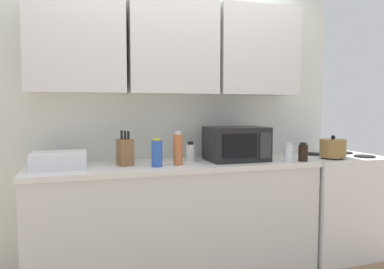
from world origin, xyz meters
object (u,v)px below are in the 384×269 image
object	(u,v)px
bottle_white_jar	(191,152)
bottle_clear_tall	(289,153)
bottle_soy_dark	(303,153)
bottle_blue_cleaner	(157,153)
bottle_spice_jar	(178,149)
dish_rack	(59,160)
microwave	(236,144)
knife_block	(125,152)
kettle	(333,148)
stove_range	(336,204)

from	to	relation	value
bottle_white_jar	bottle_clear_tall	bearing A→B (deg)	-21.17
bottle_soy_dark	bottle_blue_cleaner	xyz separation A→B (m)	(-1.20, 0.08, 0.03)
bottle_spice_jar	dish_rack	bearing A→B (deg)	173.25
microwave	bottle_blue_cleaner	xyz separation A→B (m)	(-0.70, -0.12, -0.04)
bottle_spice_jar	bottle_white_jar	world-z (taller)	bottle_spice_jar
knife_block	bottle_spice_jar	world-z (taller)	knife_block
microwave	bottle_clear_tall	bearing A→B (deg)	-29.87
kettle	bottle_white_jar	xyz separation A→B (m)	(-1.22, 0.22, -0.02)
bottle_spice_jar	bottle_soy_dark	world-z (taller)	bottle_spice_jar
knife_block	bottle_blue_cleaner	xyz separation A→B (m)	(0.22, -0.13, -0.00)
bottle_clear_tall	bottle_blue_cleaner	bearing A→B (deg)	175.20
kettle	bottle_soy_dark	bearing A→B (deg)	-169.90
stove_range	microwave	bearing A→B (deg)	179.66
microwave	bottle_white_jar	bearing A→B (deg)	168.51
dish_rack	bottle_white_jar	distance (m)	1.02
stove_range	bottle_blue_cleaner	distance (m)	1.80
knife_block	bottle_soy_dark	bearing A→B (deg)	-8.69
knife_block	bottle_white_jar	xyz separation A→B (m)	(0.54, 0.07, -0.03)
microwave	bottle_soy_dark	world-z (taller)	microwave
dish_rack	bottle_clear_tall	distance (m)	1.77
microwave	dish_rack	size ratio (longest dim) A/B	1.26
kettle	bottle_clear_tall	xyz separation A→B (m)	(-0.48, -0.06, -0.02)
stove_range	dish_rack	world-z (taller)	dish_rack
stove_range	kettle	bearing A→B (deg)	-140.53
kettle	bottle_white_jar	size ratio (longest dim) A/B	1.36
dish_rack	knife_block	xyz separation A→B (m)	(0.47, -0.00, 0.04)
knife_block	kettle	bearing A→B (deg)	-5.10
stove_range	bottle_blue_cleaner	world-z (taller)	bottle_blue_cleaner
bottle_soy_dark	stove_range	bearing A→B (deg)	21.52
bottle_soy_dark	knife_block	bearing A→B (deg)	171.31
stove_range	bottle_white_jar	world-z (taller)	bottle_white_jar
knife_block	bottle_soy_dark	distance (m)	1.44
microwave	bottle_blue_cleaner	distance (m)	0.71
bottle_white_jar	microwave	bearing A→B (deg)	-11.49
bottle_blue_cleaner	bottle_white_jar	xyz separation A→B (m)	(0.32, 0.20, -0.03)
bottle_spice_jar	bottle_blue_cleaner	bearing A→B (deg)	-168.91
bottle_spice_jar	bottle_white_jar	distance (m)	0.23
microwave	bottle_clear_tall	distance (m)	0.43
knife_block	bottle_soy_dark	size ratio (longest dim) A/B	1.75
microwave	knife_block	xyz separation A→B (m)	(-0.91, 0.01, -0.04)
microwave	bottle_blue_cleaner	bearing A→B (deg)	-170.08
kettle	bottle_blue_cleaner	bearing A→B (deg)	179.09
knife_block	bottle_blue_cleaner	size ratio (longest dim) A/B	1.26
stove_range	bottle_white_jar	bearing A→B (deg)	176.62
microwave	bottle_soy_dark	bearing A→B (deg)	-22.19
bottle_blue_cleaner	stove_range	bearing A→B (deg)	3.87
dish_rack	kettle	bearing A→B (deg)	-4.10
bottle_clear_tall	bottle_soy_dark	xyz separation A→B (m)	(0.14, 0.00, -0.00)
bottle_clear_tall	kettle	bearing A→B (deg)	7.78
kettle	bottle_soy_dark	xyz separation A→B (m)	(-0.34, -0.06, -0.02)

